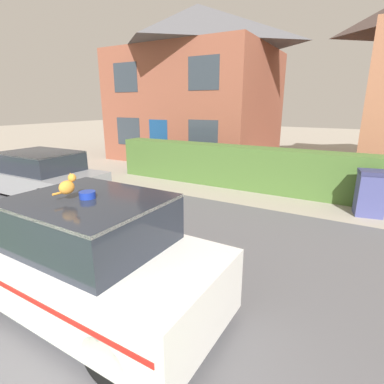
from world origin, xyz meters
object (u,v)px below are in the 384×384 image
object	(u,v)px
house_left	(197,83)
police_car	(85,257)
cat	(68,186)
neighbour_car_far	(39,174)
wheelie_bin	(370,193)

from	to	relation	value
house_left	police_car	bearing A→B (deg)	-67.72
police_car	cat	distance (m)	1.08
house_left	cat	bearing A→B (deg)	-67.76
neighbour_car_far	wheelie_bin	world-z (taller)	neighbour_car_far
cat	neighbour_car_far	bearing A→B (deg)	67.55
police_car	cat	world-z (taller)	cat
neighbour_car_far	wheelie_bin	size ratio (longest dim) A/B	3.91
cat	wheelie_bin	world-z (taller)	cat
police_car	neighbour_car_far	size ratio (longest dim) A/B	0.88
neighbour_car_far	wheelie_bin	xyz separation A→B (m)	(9.11, 3.05, -0.07)
house_left	wheelie_bin	xyz separation A→B (m)	(8.34, -5.88, -3.22)
wheelie_bin	cat	bearing A→B (deg)	-128.39
cat	wheelie_bin	xyz separation A→B (m)	(3.34, 6.35, -1.23)
wheelie_bin	police_car	bearing A→B (deg)	-129.53
neighbour_car_far	police_car	bearing A→B (deg)	150.18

